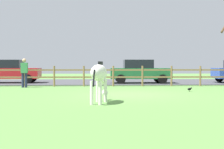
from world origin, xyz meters
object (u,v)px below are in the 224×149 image
at_px(parked_car_green, 140,71).
at_px(visitor_near_fence, 24,71).
at_px(zebra, 99,76).
at_px(parked_car_red, 9,71).
at_px(crow_on_grass, 190,89).

xyz_separation_m(parked_car_green, visitor_near_fence, (-6.92, -3.21, 0.06)).
distance_m(zebra, parked_car_red, 12.73).
bearing_deg(zebra, parked_car_red, 118.84).
relative_size(zebra, parked_car_green, 0.48).
distance_m(crow_on_grass, visitor_near_fence, 9.11).
distance_m(zebra, visitor_near_fence, 8.51).
bearing_deg(visitor_near_fence, parked_car_green, 24.88).
distance_m(parked_car_green, visitor_near_fence, 7.62).
bearing_deg(visitor_near_fence, crow_on_grass, -19.26).
relative_size(zebra, crow_on_grass, 8.88).
bearing_deg(zebra, crow_on_grass, 45.43).
xyz_separation_m(crow_on_grass, parked_car_green, (-1.65, 6.20, 0.72)).
xyz_separation_m(zebra, visitor_near_fence, (-4.25, 7.38, -0.02)).
bearing_deg(crow_on_grass, zebra, -134.57).
relative_size(crow_on_grass, parked_car_red, 0.05).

